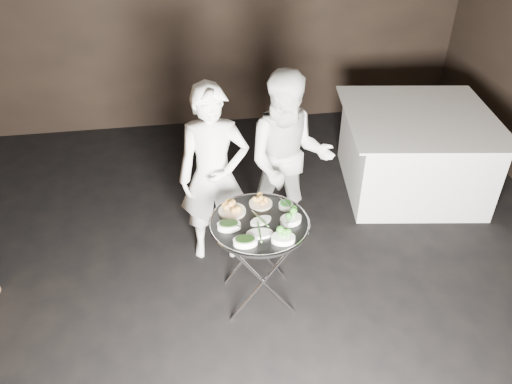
{
  "coord_description": "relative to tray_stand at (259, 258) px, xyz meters",
  "views": [
    {
      "loc": [
        -0.54,
        -2.54,
        3.05
      ],
      "look_at": [
        -0.07,
        0.43,
        0.95
      ],
      "focal_mm": 35.0,
      "sensor_mm": 36.0,
      "label": 1
    }
  ],
  "objects": [
    {
      "name": "waiter_left",
      "position": [
        -0.28,
        0.63,
        0.37
      ],
      "size": [
        0.61,
        0.42,
        1.61
      ],
      "primitive_type": "imported",
      "rotation": [
        0.0,
        0.0,
        -0.05
      ],
      "color": "white",
      "rests_on": "floor"
    },
    {
      "name": "potato_plate_b",
      "position": [
        0.05,
        0.21,
        0.38
      ],
      "size": [
        0.18,
        0.18,
        0.06
      ],
      "rotation": [
        0.0,
        0.0,
        0.25
      ],
      "color": "beige",
      "rests_on": "serving_tray"
    },
    {
      "name": "floor",
      "position": [
        0.07,
        -0.28,
        -0.46
      ],
      "size": [
        6.0,
        7.0,
        0.05
      ],
      "primitive_type": "cube",
      "color": "black",
      "rests_on": "ground"
    },
    {
      "name": "spinach_bowl_a",
      "position": [
        -0.23,
        -0.04,
        0.39
      ],
      "size": [
        0.18,
        0.12,
        0.07
      ],
      "rotation": [
        0.0,
        0.0,
        -0.08
      ],
      "color": "white",
      "rests_on": "serving_tray"
    },
    {
      "name": "tray_stand",
      "position": [
        0.0,
        0.0,
        0.0
      ],
      "size": [
        0.52,
        0.44,
        0.77
      ],
      "rotation": [
        0.0,
        0.0,
        0.06
      ],
      "color": "silver",
      "rests_on": "floor"
    },
    {
      "name": "greens_bowl",
      "position": [
        0.23,
        0.14,
        0.38
      ],
      "size": [
        0.11,
        0.11,
        0.06
      ],
      "rotation": [
        0.0,
        0.0,
        -0.37
      ],
      "color": "white",
      "rests_on": "serving_tray"
    },
    {
      "name": "broccoli_bowl_a",
      "position": [
        0.23,
        -0.04,
        0.39
      ],
      "size": [
        0.2,
        0.17,
        0.07
      ],
      "rotation": [
        0.0,
        0.0,
        0.33
      ],
      "color": "white",
      "rests_on": "serving_tray"
    },
    {
      "name": "broccoli_bowl_b",
      "position": [
        0.13,
        -0.23,
        0.39
      ],
      "size": [
        0.19,
        0.15,
        0.07
      ],
      "rotation": [
        0.0,
        0.0,
        -0.18
      ],
      "color": "white",
      "rests_on": "serving_tray"
    },
    {
      "name": "potato_plate_a",
      "position": [
        -0.18,
        0.15,
        0.39
      ],
      "size": [
        0.21,
        0.21,
        0.08
      ],
      "rotation": [
        0.0,
        0.0,
        -0.1
      ],
      "color": "beige",
      "rests_on": "serving_tray"
    },
    {
      "name": "wall_back",
      "position": [
        0.07,
        3.25,
        1.07
      ],
      "size": [
        6.0,
        0.05,
        3.0
      ],
      "primitive_type": "cube",
      "color": "black",
      "rests_on": "floor"
    },
    {
      "name": "asparagus_plate_b",
      "position": [
        -0.02,
        -0.14,
        0.37
      ],
      "size": [
        0.2,
        0.12,
        0.04
      ],
      "rotation": [
        0.0,
        0.0,
        -0.05
      ],
      "color": "white",
      "rests_on": "serving_tray"
    },
    {
      "name": "asparagus_plate_a",
      "position": [
        0.01,
        0.0,
        0.37
      ],
      "size": [
        0.19,
        0.15,
        0.03
      ],
      "rotation": [
        0.0,
        0.0,
        0.4
      ],
      "color": "white",
      "rests_on": "serving_tray"
    },
    {
      "name": "spinach_bowl_b",
      "position": [
        -0.13,
        -0.23,
        0.39
      ],
      "size": [
        0.17,
        0.12,
        0.07
      ],
      "rotation": [
        0.0,
        0.0,
        -0.06
      ],
      "color": "white",
      "rests_on": "serving_tray"
    },
    {
      "name": "serving_tray",
      "position": [
        -0.0,
        0.0,
        0.34
      ],
      "size": [
        0.74,
        0.74,
        0.04
      ],
      "color": "black",
      "rests_on": "tray_stand"
    },
    {
      "name": "serving_utensils",
      "position": [
        0.02,
        0.07,
        0.4
      ],
      "size": [
        0.57,
        0.43,
        0.01
      ],
      "color": "silver",
      "rests_on": "serving_tray"
    },
    {
      "name": "waiter_right",
      "position": [
        0.39,
        0.79,
        0.37
      ],
      "size": [
        0.86,
        0.71,
        1.61
      ],
      "primitive_type": "imported",
      "rotation": [
        0.0,
        0.0,
        -0.14
      ],
      "color": "white",
      "rests_on": "floor"
    },
    {
      "name": "dining_table",
      "position": [
        1.85,
        1.36,
        -0.01
      ],
      "size": [
        1.48,
        1.48,
        0.84
      ],
      "rotation": [
        0.0,
        0.0,
        -0.15
      ],
      "color": "white",
      "rests_on": "floor"
    }
  ]
}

